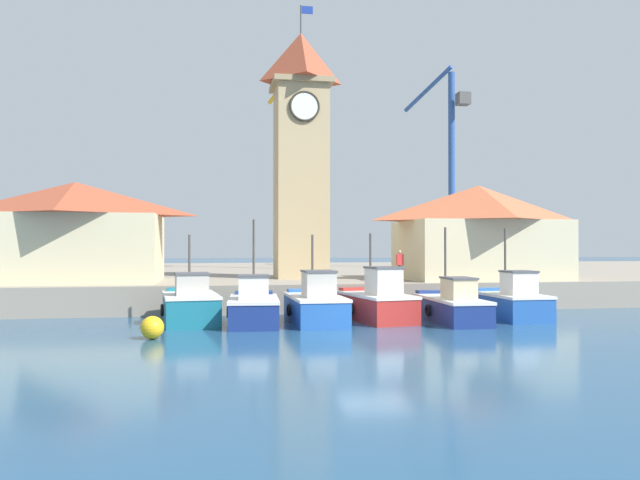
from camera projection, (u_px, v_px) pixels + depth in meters
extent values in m
plane|color=navy|center=(374.00, 334.00, 22.43)|extent=(300.00, 300.00, 0.00)
cube|color=gray|center=(286.00, 278.00, 49.26)|extent=(120.00, 40.00, 1.37)
cube|color=#196B7F|center=(190.00, 310.00, 25.61)|extent=(2.52, 4.44, 1.12)
cube|color=#196B7F|center=(187.00, 290.00, 27.41)|extent=(1.82, 0.78, 0.24)
cube|color=silver|center=(190.00, 295.00, 25.61)|extent=(2.59, 4.50, 0.12)
cube|color=#B2ADA3|center=(192.00, 285.00, 24.90)|extent=(1.38, 1.40, 0.82)
cube|color=#4C4C51|center=(192.00, 273.00, 24.91)|extent=(1.46, 1.49, 0.08)
cylinder|color=#4C4742|center=(189.00, 264.00, 26.14)|extent=(0.10, 0.10, 2.44)
torus|color=black|center=(162.00, 310.00, 25.50)|extent=(0.17, 0.53, 0.52)
cube|color=navy|center=(254.00, 312.00, 25.34)|extent=(2.20, 4.48, 0.98)
cube|color=navy|center=(254.00, 294.00, 27.27)|extent=(1.66, 0.71, 0.24)
cube|color=silver|center=(254.00, 299.00, 25.35)|extent=(2.26, 4.55, 0.12)
cube|color=silver|center=(254.00, 288.00, 24.59)|extent=(1.23, 1.38, 0.89)
cube|color=#4C4C51|center=(254.00, 276.00, 24.60)|extent=(1.32, 1.47, 0.08)
cylinder|color=#4C4742|center=(254.00, 258.00, 25.91)|extent=(0.10, 0.10, 3.21)
torus|color=black|center=(228.00, 312.00, 25.45)|extent=(0.15, 0.53, 0.52)
cube|color=#2356A8|center=(315.00, 310.00, 25.90)|extent=(2.07, 4.81, 1.03)
cube|color=#2356A8|center=(306.00, 292.00, 28.00)|extent=(1.69, 0.63, 0.24)
cube|color=silver|center=(315.00, 297.00, 25.90)|extent=(2.13, 4.87, 0.12)
cube|color=#B2ADA3|center=(319.00, 285.00, 25.09)|extent=(1.22, 1.46, 1.00)
cube|color=#4C4C51|center=(319.00, 271.00, 25.09)|extent=(1.30, 1.54, 0.08)
cylinder|color=#4C4742|center=(312.00, 265.00, 26.50)|extent=(0.10, 0.10, 2.54)
torus|color=black|center=(289.00, 310.00, 25.93)|extent=(0.13, 0.52, 0.52)
cube|color=#AD2823|center=(376.00, 308.00, 26.71)|extent=(2.64, 4.79, 1.05)
cube|color=#AD2823|center=(358.00, 290.00, 28.63)|extent=(1.72, 0.86, 0.24)
cube|color=silver|center=(376.00, 295.00, 26.72)|extent=(2.71, 4.86, 0.12)
cube|color=beige|center=(384.00, 282.00, 25.97)|extent=(1.37, 1.53, 1.10)
cube|color=#4C4C51|center=(384.00, 268.00, 25.98)|extent=(1.46, 1.62, 0.08)
cylinder|color=#4C4742|center=(370.00, 263.00, 27.27)|extent=(0.10, 0.10, 2.59)
torus|color=black|center=(351.00, 308.00, 26.58)|extent=(0.20, 0.53, 0.52)
cube|color=navy|center=(451.00, 311.00, 26.37)|extent=(1.80, 5.21, 0.91)
cube|color=navy|center=(433.00, 293.00, 28.69)|extent=(1.46, 0.63, 0.24)
cube|color=silver|center=(451.00, 299.00, 26.38)|extent=(1.86, 5.27, 0.12)
cube|color=beige|center=(459.00, 289.00, 25.49)|extent=(1.05, 1.57, 0.82)
cube|color=#4C4C51|center=(459.00, 278.00, 25.49)|extent=(1.13, 1.65, 0.08)
cylinder|color=#4C4742|center=(445.00, 262.00, 27.03)|extent=(0.10, 0.10, 2.99)
torus|color=black|center=(428.00, 310.00, 26.49)|extent=(0.13, 0.52, 0.52)
cube|color=#2356A8|center=(511.00, 307.00, 27.36)|extent=(1.99, 4.07, 1.00)
cube|color=#2356A8|center=(492.00, 290.00, 29.11)|extent=(1.65, 0.62, 0.24)
cube|color=silver|center=(511.00, 295.00, 27.36)|extent=(2.05, 4.13, 0.12)
cube|color=silver|center=(519.00, 283.00, 26.67)|extent=(1.18, 1.23, 0.95)
cube|color=#4C4C51|center=(519.00, 271.00, 26.68)|extent=(1.26, 1.31, 0.08)
cylinder|color=#4C4742|center=(505.00, 260.00, 27.88)|extent=(0.10, 0.10, 2.87)
torus|color=black|center=(487.00, 307.00, 27.37)|extent=(0.13, 0.52, 0.52)
cube|color=tan|center=(301.00, 183.00, 35.72)|extent=(2.87, 2.87, 10.92)
cube|color=#9C865F|center=(301.00, 85.00, 35.78)|extent=(3.37, 3.37, 0.30)
pyramid|color=#A3472D|center=(301.00, 58.00, 35.79)|extent=(3.37, 3.37, 2.87)
cylinder|color=white|center=(305.00, 106.00, 34.28)|extent=(1.58, 0.12, 1.58)
torus|color=#332D23|center=(305.00, 106.00, 34.25)|extent=(1.70, 0.12, 1.70)
cylinder|color=#3F3F3F|center=(301.00, 19.00, 35.82)|extent=(0.08, 0.08, 1.60)
cube|color=navy|center=(307.00, 10.00, 35.88)|extent=(0.70, 0.04, 0.44)
cube|color=beige|center=(75.00, 249.00, 31.55)|extent=(8.36, 5.90, 3.39)
pyramid|color=#A3472D|center=(75.00, 199.00, 31.58)|extent=(8.76, 6.30, 1.68)
cube|color=beige|center=(479.00, 250.00, 34.67)|extent=(8.37, 5.95, 3.21)
pyramid|color=#C1603D|center=(479.00, 203.00, 34.70)|extent=(8.77, 6.35, 1.99)
cube|color=navy|center=(452.00, 261.00, 52.34)|extent=(2.00, 2.00, 1.20)
cylinder|color=#284C93|center=(452.00, 163.00, 52.43)|extent=(0.56, 0.56, 15.30)
cylinder|color=#284C93|center=(428.00, 89.00, 54.64)|extent=(2.90, 5.10, 3.10)
cube|color=#4C4C4C|center=(463.00, 99.00, 51.49)|extent=(1.00, 1.00, 1.00)
cube|color=#976E11|center=(303.00, 261.00, 50.07)|extent=(2.00, 2.00, 1.20)
cylinder|color=gold|center=(303.00, 155.00, 50.16)|extent=(0.56, 0.56, 16.02)
cylinder|color=gold|center=(286.00, 81.00, 53.24)|extent=(2.52, 6.69, 2.58)
cube|color=#4C4C4C|center=(311.00, 83.00, 49.04)|extent=(1.00, 1.00, 1.00)
sphere|color=gold|center=(152.00, 328.00, 21.29)|extent=(0.79, 0.79, 0.79)
cylinder|color=#33333D|center=(400.00, 273.00, 31.76)|extent=(0.22, 0.22, 0.85)
cube|color=red|center=(400.00, 260.00, 31.76)|extent=(0.34, 0.22, 0.56)
sphere|color=tan|center=(400.00, 252.00, 31.77)|extent=(0.20, 0.20, 0.20)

